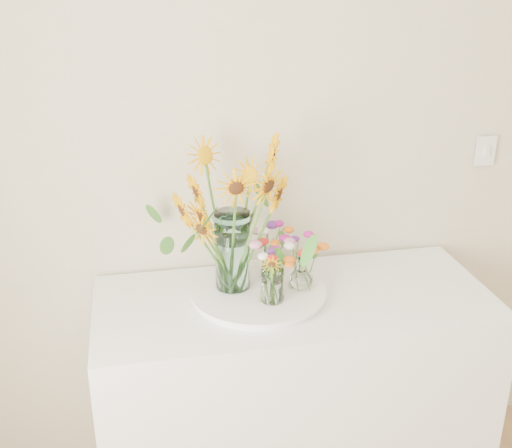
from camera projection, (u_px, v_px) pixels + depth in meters
name	position (u px, v px, depth m)	size (l,w,h in m)	color
counter	(292.00, 401.00, 2.43)	(1.40, 0.60, 0.90)	white
tray	(258.00, 294.00, 2.26)	(0.46, 0.46, 0.03)	white
mason_jar	(232.00, 251.00, 2.22)	(0.12, 0.12, 0.29)	#B0E7E5
sunflower_bouquet	(232.00, 214.00, 2.17)	(0.73, 0.73, 0.56)	#ECA304
small_vase_a	(272.00, 285.00, 2.15)	(0.07, 0.07, 0.13)	white
wildflower_posy_a	(273.00, 273.00, 2.14)	(0.18, 0.18, 0.22)	orange
small_vase_b	(301.00, 273.00, 2.25)	(0.08, 0.08, 0.12)	white
wildflower_posy_b	(302.00, 261.00, 2.23)	(0.21, 0.21, 0.21)	orange
small_vase_c	(273.00, 263.00, 2.34)	(0.06, 0.06, 0.11)	white
wildflower_posy_c	(273.00, 251.00, 2.32)	(0.19, 0.19, 0.20)	orange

